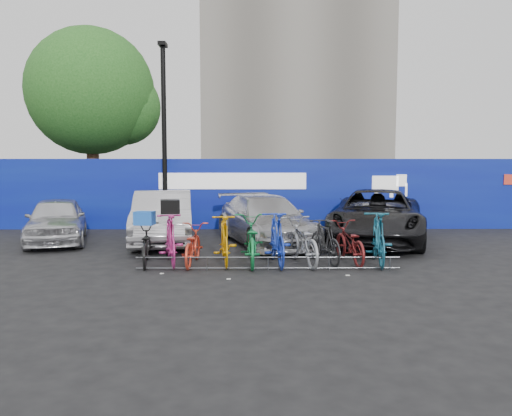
{
  "coord_description": "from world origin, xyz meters",
  "views": [
    {
      "loc": [
        -0.34,
        -11.02,
        2.3
      ],
      "look_at": [
        -0.23,
        2.0,
        1.09
      ],
      "focal_mm": 35.0,
      "sensor_mm": 36.0,
      "label": 1
    }
  ],
  "objects_px": {
    "bike_0": "(145,245)",
    "bike_7": "(325,241)",
    "lamppost": "(164,132)",
    "bike_9": "(378,238)",
    "car_2": "(266,220)",
    "bike_1": "(171,239)",
    "tree": "(97,95)",
    "bike_6": "(302,241)",
    "bike_rack": "(268,263)",
    "bike_5": "(277,239)",
    "car_1": "(163,217)",
    "bike_8": "(349,243)",
    "car_3": "(377,216)",
    "bike_4": "(251,240)",
    "bike_3": "(225,240)",
    "bike_2": "(192,245)",
    "car_0": "(57,220)"
  },
  "relations": [
    {
      "from": "bike_8",
      "to": "car_3",
      "type": "bearing_deg",
      "value": -123.87
    },
    {
      "from": "bike_2",
      "to": "bike_4",
      "type": "height_order",
      "value": "bike_4"
    },
    {
      "from": "lamppost",
      "to": "car_3",
      "type": "bearing_deg",
      "value": -19.52
    },
    {
      "from": "bike_rack",
      "to": "bike_5",
      "type": "height_order",
      "value": "bike_5"
    },
    {
      "from": "bike_6",
      "to": "car_2",
      "type": "bearing_deg",
      "value": -87.97
    },
    {
      "from": "lamppost",
      "to": "bike_7",
      "type": "bearing_deg",
      "value": -49.63
    },
    {
      "from": "tree",
      "to": "lamppost",
      "type": "height_order",
      "value": "tree"
    },
    {
      "from": "bike_8",
      "to": "bike_5",
      "type": "bearing_deg",
      "value": -2.39
    },
    {
      "from": "bike_1",
      "to": "bike_8",
      "type": "relative_size",
      "value": 1.07
    },
    {
      "from": "lamppost",
      "to": "bike_3",
      "type": "height_order",
      "value": "lamppost"
    },
    {
      "from": "car_1",
      "to": "bike_8",
      "type": "bearing_deg",
      "value": -38.83
    },
    {
      "from": "car_2",
      "to": "tree",
      "type": "bearing_deg",
      "value": 115.76
    },
    {
      "from": "car_0",
      "to": "car_3",
      "type": "distance_m",
      "value": 9.13
    },
    {
      "from": "bike_0",
      "to": "bike_6",
      "type": "relative_size",
      "value": 0.88
    },
    {
      "from": "car_3",
      "to": "bike_2",
      "type": "relative_size",
      "value": 3.15
    },
    {
      "from": "bike_rack",
      "to": "bike_5",
      "type": "distance_m",
      "value": 0.74
    },
    {
      "from": "bike_0",
      "to": "bike_7",
      "type": "bearing_deg",
      "value": 171.91
    },
    {
      "from": "bike_2",
      "to": "bike_3",
      "type": "relative_size",
      "value": 0.93
    },
    {
      "from": "car_3",
      "to": "bike_5",
      "type": "height_order",
      "value": "car_3"
    },
    {
      "from": "tree",
      "to": "bike_4",
      "type": "xyz_separation_m",
      "value": [
        6.41,
        -10.03,
        -4.52
      ]
    },
    {
      "from": "bike_rack",
      "to": "bike_1",
      "type": "height_order",
      "value": "bike_1"
    },
    {
      "from": "bike_rack",
      "to": "bike_9",
      "type": "distance_m",
      "value": 2.59
    },
    {
      "from": "car_3",
      "to": "bike_4",
      "type": "bearing_deg",
      "value": -123.54
    },
    {
      "from": "car_2",
      "to": "bike_1",
      "type": "bearing_deg",
      "value": -145.76
    },
    {
      "from": "car_2",
      "to": "bike_rack",
      "type": "bearing_deg",
      "value": -108.41
    },
    {
      "from": "lamppost",
      "to": "bike_9",
      "type": "bearing_deg",
      "value": -43.54
    },
    {
      "from": "lamppost",
      "to": "car_3",
      "type": "xyz_separation_m",
      "value": [
        6.44,
        -2.28,
        -2.52
      ]
    },
    {
      "from": "car_0",
      "to": "bike_8",
      "type": "relative_size",
      "value": 2.13
    },
    {
      "from": "bike_rack",
      "to": "bike_1",
      "type": "xyz_separation_m",
      "value": [
        -2.16,
        0.64,
        0.41
      ]
    },
    {
      "from": "car_3",
      "to": "bike_1",
      "type": "relative_size",
      "value": 2.83
    },
    {
      "from": "car_2",
      "to": "bike_1",
      "type": "height_order",
      "value": "car_2"
    },
    {
      "from": "car_1",
      "to": "car_2",
      "type": "distance_m",
      "value": 2.9
    },
    {
      "from": "bike_3",
      "to": "bike_5",
      "type": "xyz_separation_m",
      "value": [
        1.17,
        -0.09,
        0.04
      ]
    },
    {
      "from": "car_2",
      "to": "bike_1",
      "type": "distance_m",
      "value": 3.58
    },
    {
      "from": "tree",
      "to": "bike_0",
      "type": "xyz_separation_m",
      "value": [
        4.05,
        -10.07,
        -4.62
      ]
    },
    {
      "from": "bike_1",
      "to": "bike_rack",
      "type": "bearing_deg",
      "value": 149.63
    },
    {
      "from": "lamppost",
      "to": "bike_2",
      "type": "bearing_deg",
      "value": -74.25
    },
    {
      "from": "car_1",
      "to": "bike_3",
      "type": "bearing_deg",
      "value": -64.95
    },
    {
      "from": "tree",
      "to": "bike_6",
      "type": "distance_m",
      "value": 13.34
    },
    {
      "from": "bike_5",
      "to": "bike_8",
      "type": "height_order",
      "value": "bike_5"
    },
    {
      "from": "car_2",
      "to": "bike_0",
      "type": "xyz_separation_m",
      "value": [
        -2.77,
        -2.88,
        -0.23
      ]
    },
    {
      "from": "bike_0",
      "to": "bike_6",
      "type": "xyz_separation_m",
      "value": [
        3.51,
        0.06,
        0.06
      ]
    },
    {
      "from": "car_0",
      "to": "bike_4",
      "type": "distance_m",
      "value": 6.32
    },
    {
      "from": "lamppost",
      "to": "bike_0",
      "type": "relative_size",
      "value": 3.55
    },
    {
      "from": "car_2",
      "to": "bike_7",
      "type": "bearing_deg",
      "value": -83.16
    },
    {
      "from": "tree",
      "to": "car_2",
      "type": "bearing_deg",
      "value": -46.53
    },
    {
      "from": "bike_4",
      "to": "bike_1",
      "type": "bearing_deg",
      "value": -1.99
    },
    {
      "from": "bike_4",
      "to": "bike_9",
      "type": "relative_size",
      "value": 1.05
    },
    {
      "from": "bike_6",
      "to": "bike_2",
      "type": "bearing_deg",
      "value": -11.36
    },
    {
      "from": "bike_2",
      "to": "bike_4",
      "type": "bearing_deg",
      "value": -175.4
    }
  ]
}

